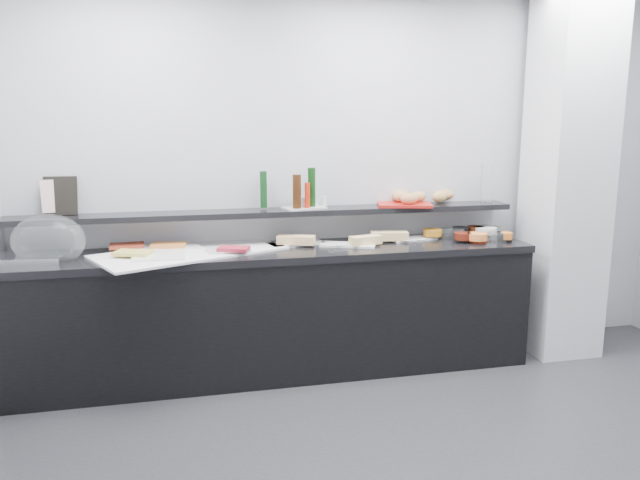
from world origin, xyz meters
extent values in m
cube|color=#B6B8BE|center=(0.00, 2.00, 1.35)|extent=(5.00, 0.02, 2.70)
cube|color=silver|center=(1.50, 1.65, 1.35)|extent=(0.50, 0.50, 2.70)
cube|color=black|center=(-0.70, 1.70, 0.42)|extent=(3.60, 0.60, 0.85)
cube|color=black|center=(-0.70, 1.70, 0.88)|extent=(3.62, 0.62, 0.05)
cube|color=black|center=(-0.70, 1.88, 1.13)|extent=(3.60, 0.25, 0.04)
cube|color=silver|center=(-2.32, 1.72, 0.92)|extent=(0.54, 0.40, 0.04)
ellipsoid|color=white|center=(-2.17, 1.70, 1.03)|extent=(0.49, 0.35, 0.34)
cube|color=white|center=(-1.29, 1.69, 0.91)|extent=(1.35, 1.03, 0.01)
cube|color=white|center=(-1.62, 1.86, 0.92)|extent=(0.29, 0.21, 0.01)
cube|color=maroon|center=(-1.70, 1.85, 0.94)|extent=(0.23, 0.16, 0.02)
cube|color=white|center=(-1.38, 1.81, 0.92)|extent=(0.35, 0.27, 0.01)
cube|color=orange|center=(-1.43, 1.80, 0.94)|extent=(0.25, 0.18, 0.02)
cube|color=white|center=(-1.49, 1.53, 0.92)|extent=(0.33, 0.22, 0.01)
cube|color=#D5C453|center=(-1.65, 1.60, 0.94)|extent=(0.27, 0.22, 0.02)
cube|color=silver|center=(-1.04, 1.64, 0.92)|extent=(0.30, 0.22, 0.01)
cube|color=maroon|center=(-1.01, 1.58, 0.94)|extent=(0.23, 0.19, 0.02)
cube|color=silver|center=(-0.54, 1.82, 0.91)|extent=(0.43, 0.25, 0.01)
cube|color=#E8BB7A|center=(-0.55, 1.77, 0.94)|extent=(0.28, 0.19, 0.06)
cylinder|color=#B3B5BB|center=(-0.56, 1.73, 0.92)|extent=(0.14, 0.09, 0.01)
cube|color=white|center=(-0.19, 1.69, 0.91)|extent=(0.42, 0.30, 0.01)
cube|color=#E7C379|center=(-0.07, 1.65, 0.94)|extent=(0.24, 0.14, 0.06)
cylinder|color=#AEB0B5|center=(-0.27, 1.63, 0.92)|extent=(0.16, 0.02, 0.01)
cube|color=silver|center=(0.34, 1.80, 0.91)|extent=(0.38, 0.22, 0.01)
cube|color=#E0B675|center=(0.14, 1.76, 0.94)|extent=(0.29, 0.16, 0.06)
cylinder|color=silver|center=(0.32, 1.69, 0.92)|extent=(0.16, 0.03, 0.01)
cylinder|color=white|center=(0.65, 1.77, 0.94)|extent=(0.22, 0.22, 0.07)
cylinder|color=orange|center=(0.50, 1.81, 0.95)|extent=(0.17, 0.17, 0.05)
cylinder|color=black|center=(0.75, 1.85, 0.94)|extent=(0.13, 0.13, 0.07)
cylinder|color=#521E0B|center=(0.88, 1.85, 0.95)|extent=(0.17, 0.17, 0.05)
cylinder|color=white|center=(0.97, 1.83, 0.94)|extent=(0.23, 0.23, 0.07)
cylinder|color=white|center=(0.93, 1.80, 0.95)|extent=(0.20, 0.20, 0.05)
cylinder|color=maroon|center=(0.77, 1.60, 0.94)|extent=(0.14, 0.14, 0.07)
cylinder|color=#55170C|center=(0.66, 1.62, 0.95)|extent=(0.15, 0.15, 0.05)
cylinder|color=white|center=(0.91, 1.57, 0.94)|extent=(0.15, 0.15, 0.07)
cylinder|color=orange|center=(0.75, 1.58, 0.95)|extent=(0.18, 0.18, 0.05)
cylinder|color=black|center=(0.97, 1.58, 0.94)|extent=(0.14, 0.14, 0.07)
cylinder|color=orange|center=(0.98, 1.56, 0.95)|extent=(0.09, 0.09, 0.05)
cube|color=black|center=(-2.12, 1.95, 1.28)|extent=(0.22, 0.09, 0.26)
cube|color=#D3A598|center=(-2.14, 1.95, 1.28)|extent=(0.21, 0.10, 0.22)
cube|color=silver|center=(-0.47, 1.88, 1.16)|extent=(0.33, 0.25, 0.01)
cylinder|color=#0F3916|center=(-0.75, 1.92, 1.29)|extent=(0.06, 0.06, 0.26)
cylinder|color=#371B0A|center=(-0.53, 1.83, 1.28)|extent=(0.08, 0.08, 0.24)
cylinder|color=#0E340E|center=(-0.41, 1.90, 1.30)|extent=(0.07, 0.07, 0.28)
cylinder|color=red|center=(-0.45, 1.83, 1.25)|extent=(0.05, 0.05, 0.18)
cylinder|color=white|center=(-0.31, 1.90, 1.20)|extent=(0.03, 0.03, 0.07)
cylinder|color=white|center=(-0.47, 1.87, 1.20)|extent=(0.04, 0.04, 0.07)
cube|color=#A61811|center=(0.29, 1.86, 1.16)|extent=(0.45, 0.37, 0.02)
ellipsoid|color=#BD7F48|center=(0.29, 1.92, 1.21)|extent=(0.17, 0.14, 0.08)
ellipsoid|color=#BF8749|center=(0.31, 1.99, 1.21)|extent=(0.16, 0.12, 0.08)
ellipsoid|color=#BB7947|center=(0.65, 1.94, 1.21)|extent=(0.17, 0.13, 0.08)
ellipsoid|color=#C2794A|center=(0.30, 1.79, 1.21)|extent=(0.14, 0.10, 0.08)
ellipsoid|color=#B88846|center=(0.41, 1.89, 1.21)|extent=(0.17, 0.14, 0.08)
ellipsoid|color=#BC9047|center=(0.57, 1.85, 1.21)|extent=(0.13, 0.10, 0.08)
cylinder|color=silver|center=(0.96, 1.86, 1.30)|extent=(0.12, 0.12, 0.30)
camera|label=1|loc=(-1.37, -2.48, 1.79)|focal=35.00mm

